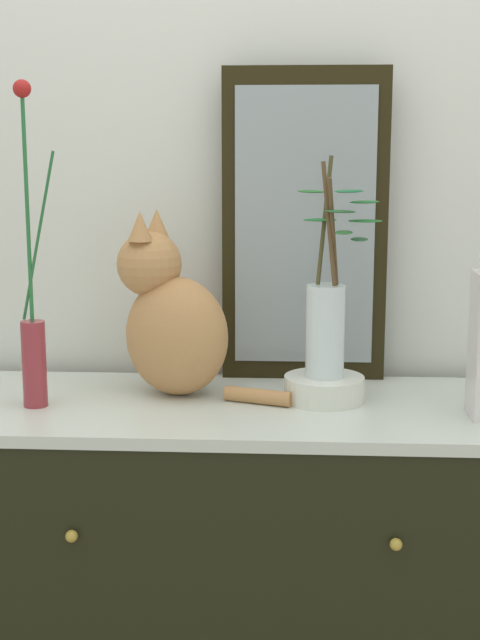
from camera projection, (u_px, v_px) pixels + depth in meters
The scene contains 7 objects.
wall_back at pixel (248, 199), 2.14m from camera, with size 4.40×0.08×2.60m, color silver.
sideboard at pixel (240, 596), 1.99m from camera, with size 1.39×0.51×0.89m.
mirror_leaning at pixel (305, 227), 2.05m from camera, with size 0.38×0.03×0.71m.
cat_sitting at pixel (171, 319), 1.95m from camera, with size 0.39×0.24×0.40m.
vase_slim_green at pixel (33, 331), 1.86m from camera, with size 0.09×0.05×0.67m.
bowl_porcelain at pixel (324, 388), 1.92m from camera, with size 0.17×0.17×0.05m, color silver.
vase_glass_clear at pixel (327, 318), 1.89m from camera, with size 0.18×0.17×0.46m.
Camera 1 is at (0.11, -1.84, 1.42)m, focal length 50.53 mm.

